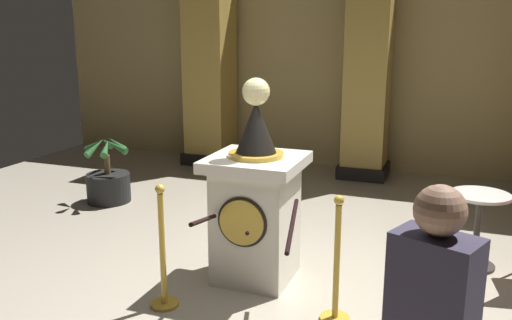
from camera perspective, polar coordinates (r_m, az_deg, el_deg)
The scene contains 10 objects.
ground_plane at distance 4.90m, azimuth 2.11°, elevation -14.33°, with size 11.58×11.58×0.00m, color #B2A893.
back_wall at distance 9.15m, azimuth 12.21°, elevation 9.67°, with size 11.58×0.16×3.43m, color tan.
pedestal_clock at distance 5.01m, azimuth -0.02°, elevation -4.61°, with size 0.83×0.83×1.88m.
stanchion_near at distance 4.69m, azimuth -9.68°, elevation -10.69°, with size 0.24×0.24×1.07m.
stanchion_far at distance 4.46m, azimuth 8.38°, elevation -12.08°, with size 0.24×0.24×1.05m.
velvet_rope at distance 4.36m, azimuth -0.92°, elevation -6.58°, with size 0.88×0.85×0.22m.
column_left at distance 9.41m, azimuth -4.85°, elevation 9.53°, with size 0.84×0.84×3.30m.
column_centre_rear at distance 8.62m, azimuth 11.63°, elevation 8.94°, with size 0.77×0.77×3.30m.
potted_palm_left at distance 7.64m, azimuth -15.18°, elevation -2.23°, with size 0.67×0.63×0.93m.
cafe_table at distance 5.73m, azimuth 22.18°, elevation -5.89°, with size 0.57×0.57×0.75m.
Camera 1 is at (1.36, -4.11, 2.29)m, focal length 38.28 mm.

